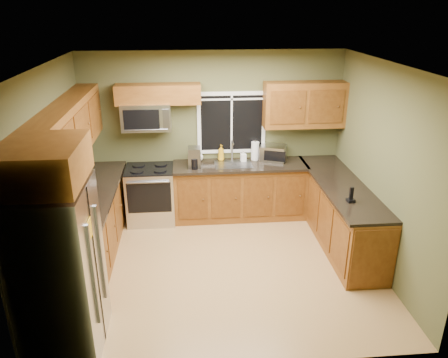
{
  "coord_description": "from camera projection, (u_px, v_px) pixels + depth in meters",
  "views": [
    {
      "loc": [
        -0.43,
        -5.11,
        3.38
      ],
      "look_at": [
        0.05,
        0.35,
        1.15
      ],
      "focal_mm": 35.0,
      "sensor_mm": 36.0,
      "label": 1
    }
  ],
  "objects": [
    {
      "name": "front_wall",
      "position": [
        240.0,
        249.0,
        3.85
      ],
      "size": [
        4.2,
        0.0,
        4.2
      ],
      "primitive_type": "plane",
      "rotation": [
        -1.57,
        0.0,
        0.0
      ],
      "color": "#4F512E",
      "rests_on": "ground"
    },
    {
      "name": "coffee_maker",
      "position": [
        194.0,
        158.0,
        6.88
      ],
      "size": [
        0.2,
        0.27,
        0.32
      ],
      "color": "slate",
      "rests_on": "countertop_back"
    },
    {
      "name": "upper_cabinets_back_right",
      "position": [
        304.0,
        105.0,
        6.95
      ],
      "size": [
        1.3,
        0.33,
        0.72
      ],
      "primitive_type": "cube",
      "color": "brown",
      "rests_on": "back_wall"
    },
    {
      "name": "sink",
      "position": [
        233.0,
        163.0,
        7.07
      ],
      "size": [
        0.6,
        0.42,
        0.36
      ],
      "color": "slate",
      "rests_on": "countertop_back"
    },
    {
      "name": "countertop_left",
      "position": [
        91.0,
        196.0,
        5.97
      ],
      "size": [
        0.65,
        2.65,
        0.04
      ],
      "primitive_type": "cube",
      "color": "black",
      "rests_on": "base_cabinets_left"
    },
    {
      "name": "cordless_phone",
      "position": [
        351.0,
        198.0,
        5.71
      ],
      "size": [
        0.11,
        0.11,
        0.21
      ],
      "color": "black",
      "rests_on": "countertop_peninsula"
    },
    {
      "name": "toaster_oven",
      "position": [
        273.0,
        153.0,
        7.19
      ],
      "size": [
        0.49,
        0.44,
        0.26
      ],
      "color": "#B7B7BC",
      "rests_on": "countertop_back"
    },
    {
      "name": "upper_cabinets_back_left",
      "position": [
        158.0,
        94.0,
        6.68
      ],
      "size": [
        1.3,
        0.33,
        0.3
      ],
      "primitive_type": "cube",
      "color": "brown",
      "rests_on": "back_wall"
    },
    {
      "name": "window",
      "position": [
        232.0,
        123.0,
        7.11
      ],
      "size": [
        1.12,
        0.03,
        1.02
      ],
      "color": "white",
      "rests_on": "back_wall"
    },
    {
      "name": "upper_cabinets_left",
      "position": [
        69.0,
        129.0,
        5.6
      ],
      "size": [
        0.33,
        2.65,
        0.72
      ],
      "primitive_type": "cube",
      "color": "brown",
      "rests_on": "left_wall"
    },
    {
      "name": "countertop_peninsula",
      "position": [
        341.0,
        185.0,
        6.33
      ],
      "size": [
        0.65,
        2.5,
        0.04
      ],
      "primitive_type": "cube",
      "color": "black",
      "rests_on": "base_cabinets_peninsula"
    },
    {
      "name": "soap_bottle_c",
      "position": [
        199.0,
        155.0,
        7.18
      ],
      "size": [
        0.18,
        0.18,
        0.19
      ],
      "primitive_type": "imported",
      "rotation": [
        0.0,
        0.0,
        0.23
      ],
      "color": "white",
      "rests_on": "countertop_back"
    },
    {
      "name": "left_wall",
      "position": [
        52.0,
        180.0,
        5.34
      ],
      "size": [
        0.0,
        3.6,
        3.6
      ],
      "primitive_type": "plane",
      "rotation": [
        1.57,
        0.0,
        1.57
      ],
      "color": "#4F512E",
      "rests_on": "ground"
    },
    {
      "name": "range",
      "position": [
        151.0,
        194.0,
        7.12
      ],
      "size": [
        0.76,
        0.69,
        0.94
      ],
      "color": "#B7B7BC",
      "rests_on": "ground"
    },
    {
      "name": "right_wall",
      "position": [
        383.0,
        170.0,
        5.68
      ],
      "size": [
        0.0,
        3.6,
        3.6
      ],
      "primitive_type": "plane",
      "rotation": [
        1.57,
        0.0,
        -1.57
      ],
      "color": "#4F512E",
      "rests_on": "ground"
    },
    {
      "name": "upper_cabinet_over_fridge",
      "position": [
        42.0,
        164.0,
        3.92
      ],
      "size": [
        0.72,
        0.9,
        0.38
      ],
      "primitive_type": "cube",
      "color": "brown",
      "rests_on": "left_wall"
    },
    {
      "name": "base_cabinets_back",
      "position": [
        240.0,
        191.0,
        7.27
      ],
      "size": [
        2.17,
        0.6,
        0.9
      ],
      "primitive_type": "cube",
      "color": "brown",
      "rests_on": "ground"
    },
    {
      "name": "soap_bottle_b",
      "position": [
        243.0,
        156.0,
        7.16
      ],
      "size": [
        0.1,
        0.1,
        0.19
      ],
      "primitive_type": "imported",
      "rotation": [
        0.0,
        0.0,
        0.14
      ],
      "color": "white",
      "rests_on": "countertop_back"
    },
    {
      "name": "base_cabinets_peninsula",
      "position": [
        340.0,
        214.0,
        6.5
      ],
      "size": [
        0.6,
        2.52,
        0.9
      ],
      "color": "brown",
      "rests_on": "ground"
    },
    {
      "name": "microwave",
      "position": [
        146.0,
        116.0,
        6.77
      ],
      "size": [
        0.76,
        0.41,
        0.42
      ],
      "color": "#B7B7BC",
      "rests_on": "back_wall"
    },
    {
      "name": "soap_bottle_a",
      "position": [
        221.0,
        153.0,
        7.2
      ],
      "size": [
        0.13,
        0.13,
        0.26
      ],
      "primitive_type": "imported",
      "rotation": [
        0.0,
        0.0,
        0.34
      ],
      "color": "gold",
      "rests_on": "countertop_back"
    },
    {
      "name": "countertop_back",
      "position": [
        240.0,
        165.0,
        7.07
      ],
      "size": [
        2.17,
        0.65,
        0.04
      ],
      "primitive_type": "cube",
      "color": "black",
      "rests_on": "base_cabinets_back"
    },
    {
      "name": "back_wall",
      "position": [
        213.0,
        135.0,
        7.18
      ],
      "size": [
        4.2,
        0.0,
        4.2
      ],
      "primitive_type": "plane",
      "rotation": [
        1.57,
        0.0,
        0.0
      ],
      "color": "#4F512E",
      "rests_on": "ground"
    },
    {
      "name": "base_cabinets_left",
      "position": [
        93.0,
        226.0,
        6.15
      ],
      "size": [
        0.6,
        2.65,
        0.9
      ],
      "primitive_type": "cube",
      "color": "brown",
      "rests_on": "ground"
    },
    {
      "name": "kettle",
      "position": [
        197.0,
        155.0,
        7.12
      ],
      "size": [
        0.15,
        0.15,
        0.25
      ],
      "color": "#B7B7BC",
      "rests_on": "countertop_back"
    },
    {
      "name": "ceiling",
      "position": [
        222.0,
        66.0,
        5.01
      ],
      "size": [
        4.2,
        4.2,
        0.0
      ],
      "primitive_type": "plane",
      "rotation": [
        3.14,
        0.0,
        0.0
      ],
      "color": "white",
      "rests_on": "back_wall"
    },
    {
      "name": "paper_towel_roll",
      "position": [
        255.0,
        151.0,
        7.22
      ],
      "size": [
        0.14,
        0.14,
        0.34
      ],
      "color": "white",
      "rests_on": "countertop_back"
    },
    {
      "name": "refrigerator",
      "position": [
        60.0,
        270.0,
        4.34
      ],
      "size": [
        0.74,
        0.9,
        1.8
      ],
      "color": "#B7B7BC",
      "rests_on": "ground"
    },
    {
      "name": "floor",
      "position": [
        223.0,
        266.0,
        6.02
      ],
      "size": [
        4.2,
        4.2,
        0.0
      ],
      "primitive_type": "plane",
      "color": "#A37A47",
      "rests_on": "ground"
    }
  ]
}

